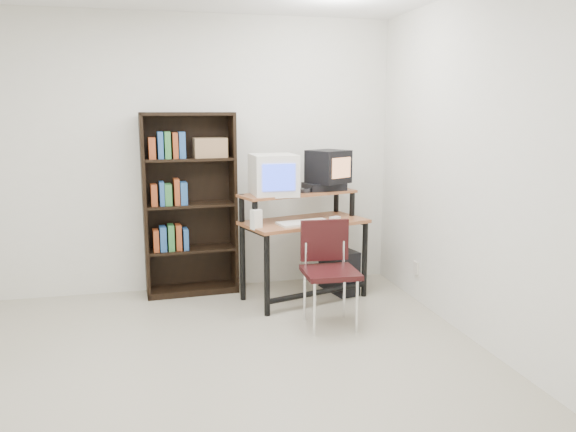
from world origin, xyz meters
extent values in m
cube|color=#B4AD95|center=(0.00, 0.00, -0.01)|extent=(4.00, 4.00, 0.01)
cube|color=silver|center=(0.00, 2.00, 1.30)|extent=(4.00, 0.01, 2.60)
cube|color=silver|center=(0.00, -2.00, 1.30)|extent=(4.00, 0.01, 2.60)
cube|color=silver|center=(2.00, 0.00, 1.30)|extent=(0.01, 4.00, 2.60)
cube|color=#995832|center=(1.00, 1.43, 0.72)|extent=(1.22, 0.85, 0.03)
cube|color=#995832|center=(0.97, 1.54, 0.97)|extent=(1.16, 0.64, 0.02)
cylinder|color=black|center=(0.58, 1.05, 0.36)|extent=(0.05, 0.05, 0.72)
cylinder|color=black|center=(1.56, 1.35, 0.36)|extent=(0.05, 0.05, 0.72)
cylinder|color=black|center=(0.44, 1.51, 0.49)|extent=(0.05, 0.05, 0.98)
cylinder|color=black|center=(1.43, 1.81, 0.49)|extent=(0.05, 0.05, 0.98)
cylinder|color=black|center=(1.07, 1.20, 0.12)|extent=(1.00, 0.34, 0.05)
cube|color=silver|center=(0.73, 1.48, 1.15)|extent=(0.40, 0.40, 0.37)
cube|color=blue|center=(0.73, 1.28, 1.15)|extent=(0.29, 0.02, 0.23)
cube|color=black|center=(1.24, 1.62, 1.01)|extent=(0.39, 0.31, 0.08)
cube|color=black|center=(1.28, 1.61, 1.20)|extent=(0.44, 0.44, 0.31)
cube|color=tan|center=(1.36, 1.47, 1.20)|extent=(0.21, 0.13, 0.19)
cylinder|color=#26262B|center=(1.02, 1.50, 0.99)|extent=(0.13, 0.13, 0.05)
cube|color=silver|center=(0.96, 1.28, 0.74)|extent=(0.50, 0.30, 0.03)
cube|color=black|center=(1.30, 1.43, 0.72)|extent=(0.26, 0.23, 0.01)
cube|color=white|center=(1.29, 1.43, 0.74)|extent=(0.12, 0.10, 0.03)
cube|color=silver|center=(0.52, 1.22, 0.80)|extent=(0.10, 0.10, 0.17)
cube|color=black|center=(1.38, 1.55, 0.21)|extent=(0.29, 0.48, 0.42)
cube|color=black|center=(1.02, 0.70, 0.45)|extent=(0.44, 0.44, 0.04)
cube|color=black|center=(1.03, 0.89, 0.67)|extent=(0.40, 0.05, 0.34)
cylinder|color=silver|center=(0.85, 0.54, 0.22)|extent=(0.02, 0.02, 0.43)
cylinder|color=silver|center=(1.19, 0.53, 0.22)|extent=(0.02, 0.02, 0.43)
cylinder|color=silver|center=(0.86, 0.88, 0.22)|extent=(0.02, 0.02, 0.43)
cylinder|color=silver|center=(1.20, 0.87, 0.22)|extent=(0.02, 0.02, 0.43)
cube|color=black|center=(-0.41, 1.81, 0.85)|extent=(0.05, 0.29, 1.70)
cube|color=black|center=(0.41, 1.85, 0.85)|extent=(0.05, 0.29, 1.70)
cube|color=black|center=(0.00, 1.96, 0.85)|extent=(0.85, 0.07, 1.70)
cube|color=black|center=(0.00, 1.83, 1.69)|extent=(0.87, 0.33, 0.03)
cube|color=black|center=(0.00, 1.83, 0.03)|extent=(0.87, 0.33, 0.06)
cube|color=black|center=(0.00, 1.83, 0.43)|extent=(0.81, 0.31, 0.03)
cube|color=black|center=(0.00, 1.83, 0.85)|extent=(0.81, 0.31, 0.02)
cube|color=black|center=(0.00, 1.83, 1.28)|extent=(0.81, 0.31, 0.02)
cube|color=olive|center=(0.20, 1.84, 1.38)|extent=(0.31, 0.23, 0.18)
cube|color=beige|center=(1.99, 1.15, 0.30)|extent=(0.02, 0.08, 0.12)
camera|label=1|loc=(-0.30, -3.40, 1.71)|focal=35.00mm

